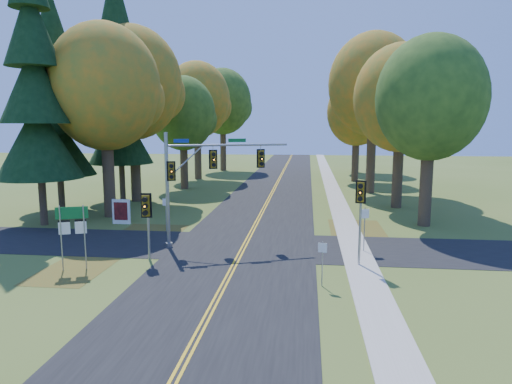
# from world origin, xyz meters

# --- Properties ---
(ground) EXTENTS (160.00, 160.00, 0.00)m
(ground) POSITION_xyz_m (0.00, 0.00, 0.00)
(ground) COLOR #475E21
(ground) RESTS_ON ground
(road_main) EXTENTS (8.00, 160.00, 0.02)m
(road_main) POSITION_xyz_m (0.00, 0.00, 0.01)
(road_main) COLOR black
(road_main) RESTS_ON ground
(road_cross) EXTENTS (60.00, 6.00, 0.02)m
(road_cross) POSITION_xyz_m (0.00, 2.00, 0.01)
(road_cross) COLOR black
(road_cross) RESTS_ON ground
(centerline_left) EXTENTS (0.10, 160.00, 0.01)m
(centerline_left) POSITION_xyz_m (-0.10, 0.00, 0.03)
(centerline_left) COLOR gold
(centerline_left) RESTS_ON road_main
(centerline_right) EXTENTS (0.10, 160.00, 0.01)m
(centerline_right) POSITION_xyz_m (0.10, 0.00, 0.03)
(centerline_right) COLOR gold
(centerline_right) RESTS_ON road_main
(sidewalk_east) EXTENTS (1.60, 160.00, 0.06)m
(sidewalk_east) POSITION_xyz_m (6.20, 0.00, 0.03)
(sidewalk_east) COLOR #9E998E
(sidewalk_east) RESTS_ON ground
(leaf_patch_w_near) EXTENTS (4.00, 6.00, 0.00)m
(leaf_patch_w_near) POSITION_xyz_m (-6.50, 4.00, 0.01)
(leaf_patch_w_near) COLOR brown
(leaf_patch_w_near) RESTS_ON ground
(leaf_patch_e) EXTENTS (3.50, 8.00, 0.00)m
(leaf_patch_e) POSITION_xyz_m (6.80, 6.00, 0.01)
(leaf_patch_e) COLOR brown
(leaf_patch_e) RESTS_ON ground
(leaf_patch_w_far) EXTENTS (3.00, 5.00, 0.00)m
(leaf_patch_w_far) POSITION_xyz_m (-7.50, -3.00, 0.01)
(leaf_patch_w_far) COLOR brown
(leaf_patch_w_far) RESTS_ON ground
(tree_w_a) EXTENTS (8.00, 8.00, 14.15)m
(tree_w_a) POSITION_xyz_m (-11.13, 9.38, 9.49)
(tree_w_a) COLOR #38281C
(tree_w_a) RESTS_ON ground
(tree_e_a) EXTENTS (7.20, 7.20, 12.73)m
(tree_e_a) POSITION_xyz_m (11.57, 8.77, 8.53)
(tree_e_a) COLOR #38281C
(tree_e_a) RESTS_ON ground
(tree_w_b) EXTENTS (8.60, 8.60, 15.38)m
(tree_w_b) POSITION_xyz_m (-11.72, 16.29, 10.37)
(tree_w_b) COLOR #38281C
(tree_w_b) RESTS_ON ground
(tree_e_b) EXTENTS (7.60, 7.60, 13.33)m
(tree_e_b) POSITION_xyz_m (10.97, 15.58, 8.90)
(tree_e_b) COLOR #38281C
(tree_e_b) RESTS_ON ground
(tree_w_c) EXTENTS (6.80, 6.80, 11.91)m
(tree_w_c) POSITION_xyz_m (-9.54, 24.47, 7.94)
(tree_w_c) COLOR #38281C
(tree_w_c) RESTS_ON ground
(tree_e_c) EXTENTS (8.80, 8.80, 15.79)m
(tree_e_c) POSITION_xyz_m (9.88, 23.69, 10.66)
(tree_e_c) COLOR #38281C
(tree_e_c) RESTS_ON ground
(tree_w_d) EXTENTS (8.20, 8.20, 14.56)m
(tree_w_d) POSITION_xyz_m (-10.13, 33.18, 9.78)
(tree_w_d) COLOR #38281C
(tree_w_d) RESTS_ON ground
(tree_e_d) EXTENTS (7.00, 7.00, 12.32)m
(tree_e_d) POSITION_xyz_m (9.26, 32.87, 8.24)
(tree_e_d) COLOR #38281C
(tree_e_d) RESTS_ON ground
(tree_w_e) EXTENTS (8.40, 8.40, 14.97)m
(tree_w_e) POSITION_xyz_m (-8.92, 44.09, 10.07)
(tree_w_e) COLOR #38281C
(tree_w_e) RESTS_ON ground
(tree_e_e) EXTENTS (7.80, 7.80, 13.74)m
(tree_e_e) POSITION_xyz_m (10.47, 43.58, 9.19)
(tree_e_e) COLOR #38281C
(tree_e_e) RESTS_ON ground
(pine_a) EXTENTS (5.60, 5.60, 19.48)m
(pine_a) POSITION_xyz_m (-14.50, 6.00, 9.18)
(pine_a) COLOR #38281C
(pine_a) RESTS_ON ground
(pine_b) EXTENTS (5.60, 5.60, 17.31)m
(pine_b) POSITION_xyz_m (-16.00, 11.00, 8.16)
(pine_b) COLOR #38281C
(pine_b) RESTS_ON ground
(pine_c) EXTENTS (5.60, 5.60, 20.56)m
(pine_c) POSITION_xyz_m (-13.00, 16.00, 9.69)
(pine_c) COLOR #38281C
(pine_c) RESTS_ON ground
(traffic_mast) EXTENTS (6.70, 2.86, 6.46)m
(traffic_mast) POSITION_xyz_m (-2.54, 1.89, 4.15)
(traffic_mast) COLOR gray
(traffic_mast) RESTS_ON ground
(east_signal_pole) EXTENTS (0.49, 0.57, 4.25)m
(east_signal_pole) POSITION_xyz_m (6.06, -1.04, 3.23)
(east_signal_pole) COLOR gray
(east_signal_pole) RESTS_ON ground
(ped_signal_pole) EXTENTS (0.55, 0.64, 3.49)m
(ped_signal_pole) POSITION_xyz_m (-4.48, -1.27, 2.60)
(ped_signal_pole) COLOR gray
(ped_signal_pole) RESTS_ON ground
(route_sign_cluster) EXTENTS (1.39, 0.54, 3.13)m
(route_sign_cluster) POSITION_xyz_m (-7.48, -3.05, 2.21)
(route_sign_cluster) COLOR gray
(route_sign_cluster) RESTS_ON ground
(info_kiosk) EXTENTS (1.25, 0.20, 1.73)m
(info_kiosk) POSITION_xyz_m (-9.31, 6.89, 0.86)
(info_kiosk) COLOR white
(info_kiosk) RESTS_ON ground
(reg_sign_e_north) EXTENTS (0.45, 0.21, 2.46)m
(reg_sign_e_north) POSITION_xyz_m (6.63, 1.62, 1.68)
(reg_sign_e_north) COLOR gray
(reg_sign_e_north) RESTS_ON ground
(reg_sign_e_south) EXTENTS (0.37, 0.12, 1.98)m
(reg_sign_e_south) POSITION_xyz_m (4.20, -4.01, 1.35)
(reg_sign_e_south) COLOR gray
(reg_sign_e_south) RESTS_ON ground
(reg_sign_w) EXTENTS (0.42, 0.11, 2.22)m
(reg_sign_w) POSITION_xyz_m (-5.54, 5.08, 1.52)
(reg_sign_w) COLOR gray
(reg_sign_w) RESTS_ON ground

